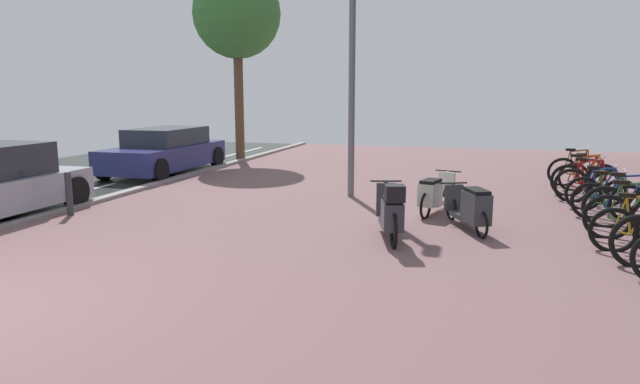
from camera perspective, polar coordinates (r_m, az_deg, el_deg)
ground at (r=6.01m, az=-26.40°, el=-13.36°), size 21.00×40.00×0.13m
bicycle_rack_02 at (r=9.15m, az=29.61°, el=-3.44°), size 1.26×0.48×0.94m
bicycle_rack_03 at (r=9.90m, az=29.21°, el=-2.33°), size 1.39×0.48×1.01m
bicycle_rack_04 at (r=10.65m, az=28.90°, el=-1.47°), size 1.39×0.49×1.03m
bicycle_rack_05 at (r=11.37m, az=27.49°, el=-0.83°), size 1.31×0.48×0.95m
bicycle_rack_06 at (r=12.11m, az=26.83°, el=-0.19°), size 1.32×0.48×0.94m
bicycle_rack_07 at (r=12.83m, az=25.82°, el=0.52°), size 1.37×0.57×1.02m
bicycle_rack_08 at (r=13.57m, az=25.39°, el=1.02°), size 1.39×0.48×1.02m
bicycle_rack_09 at (r=14.36m, az=25.73°, el=1.38°), size 1.32×0.48×0.97m
bicycle_rack_10 at (r=15.08m, az=24.78°, el=1.87°), size 1.37×0.48×1.00m
scooter_near at (r=10.74m, az=11.64°, el=-0.23°), size 0.73×1.70×0.78m
scooter_mid at (r=9.54m, az=15.18°, el=-1.57°), size 0.92×1.68×0.77m
scooter_far at (r=8.69m, az=7.25°, el=-2.08°), size 0.75×1.74×0.97m
parked_car_far at (r=16.65m, az=-15.56°, el=4.04°), size 1.87×4.27×1.28m
lamp_post at (r=12.23m, az=3.30°, el=13.51°), size 0.20×0.52×5.36m
street_tree at (r=19.42m, az=-8.50°, el=17.46°), size 2.90×2.90×6.28m
bollard_far at (r=11.40m, az=-24.28°, el=-0.17°), size 0.12×0.12×0.82m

